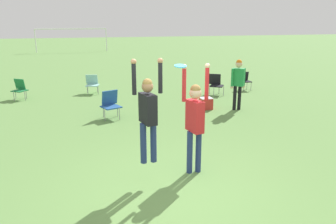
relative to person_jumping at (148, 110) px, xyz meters
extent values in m
plane|color=#608C47|center=(0.37, -0.34, -1.49)|extent=(120.00, 120.00, 0.00)
cylinder|color=navy|center=(-0.10, 0.00, -0.66)|extent=(0.12, 0.12, 0.79)
cylinder|color=navy|center=(0.10, 0.00, -0.66)|extent=(0.12, 0.12, 0.79)
cube|color=black|center=(0.00, 0.00, 0.02)|extent=(0.28, 0.47, 0.56)
sphere|color=#9E704C|center=(0.00, 0.00, 0.44)|extent=(0.21, 0.21, 0.21)
sphere|color=olive|center=(0.00, 0.00, 0.50)|extent=(0.18, 0.18, 0.18)
cylinder|color=black|center=(-0.24, 0.00, 0.60)|extent=(0.08, 0.08, 0.59)
sphere|color=#9E704C|center=(-0.24, 0.00, 0.90)|extent=(0.10, 0.10, 0.10)
cylinder|color=black|center=(0.24, 0.00, 0.60)|extent=(0.08, 0.08, 0.59)
sphere|color=#9E704C|center=(0.24, 0.00, 0.90)|extent=(0.10, 0.10, 0.10)
cylinder|color=navy|center=(0.91, 0.19, -1.03)|extent=(0.12, 0.12, 0.91)
cylinder|color=navy|center=(1.11, 0.19, -1.03)|extent=(0.12, 0.12, 0.91)
cube|color=red|center=(1.01, 0.19, -0.26)|extent=(0.28, 0.46, 0.64)
sphere|color=beige|center=(1.01, 0.19, 0.22)|extent=(0.25, 0.25, 0.25)
sphere|color=olive|center=(1.01, 0.19, 0.28)|extent=(0.21, 0.21, 0.21)
cylinder|color=red|center=(0.77, 0.19, 0.40)|extent=(0.08, 0.08, 0.68)
sphere|color=beige|center=(0.77, 0.19, 0.74)|extent=(0.10, 0.10, 0.10)
cylinder|color=red|center=(1.25, 0.19, 0.40)|extent=(0.08, 0.08, 0.68)
sphere|color=beige|center=(1.25, 0.19, 0.74)|extent=(0.10, 0.10, 0.10)
cylinder|color=#2D9EDB|center=(0.61, -0.04, 0.80)|extent=(0.23, 0.23, 0.05)
cylinder|color=gray|center=(-0.42, 4.39, -1.28)|extent=(0.02, 0.02, 0.41)
cylinder|color=gray|center=(0.04, 4.39, -1.28)|extent=(0.02, 0.02, 0.41)
cylinder|color=gray|center=(-0.42, 4.86, -1.28)|extent=(0.02, 0.02, 0.41)
cylinder|color=gray|center=(0.04, 4.86, -1.28)|extent=(0.02, 0.02, 0.41)
cube|color=#235193|center=(-0.19, 4.63, -1.10)|extent=(0.70, 0.70, 0.04)
cube|color=#235193|center=(-0.19, 4.88, -0.84)|extent=(0.55, 0.31, 0.48)
cylinder|color=gray|center=(4.35, 6.70, -1.28)|extent=(0.02, 0.02, 0.41)
cylinder|color=gray|center=(4.80, 6.70, -1.28)|extent=(0.02, 0.02, 0.41)
cylinder|color=gray|center=(4.35, 7.15, -1.28)|extent=(0.02, 0.02, 0.41)
cylinder|color=gray|center=(4.80, 7.15, -1.28)|extent=(0.02, 0.02, 0.41)
cube|color=black|center=(4.58, 6.93, -1.09)|extent=(0.73, 0.73, 0.04)
cube|color=black|center=(4.58, 7.18, -0.84)|extent=(0.51, 0.39, 0.47)
cylinder|color=gray|center=(-3.61, 8.11, -1.29)|extent=(0.02, 0.02, 0.39)
cylinder|color=gray|center=(-3.20, 8.11, -1.29)|extent=(0.02, 0.02, 0.39)
cylinder|color=gray|center=(-3.61, 8.52, -1.29)|extent=(0.02, 0.02, 0.39)
cylinder|color=gray|center=(-3.20, 8.52, -1.29)|extent=(0.02, 0.02, 0.39)
cube|color=#1E753D|center=(-3.40, 8.31, -1.12)|extent=(0.67, 0.67, 0.04)
cube|color=#1E753D|center=(-3.40, 8.54, -0.89)|extent=(0.45, 0.38, 0.43)
cylinder|color=gray|center=(6.08, 7.30, -1.28)|extent=(0.02, 0.02, 0.42)
cylinder|color=gray|center=(6.46, 7.30, -1.28)|extent=(0.02, 0.02, 0.42)
cylinder|color=gray|center=(6.08, 7.67, -1.28)|extent=(0.02, 0.02, 0.42)
cylinder|color=gray|center=(6.46, 7.67, -1.28)|extent=(0.02, 0.02, 0.42)
cube|color=black|center=(6.27, 7.49, -1.08)|extent=(0.48, 0.48, 0.04)
cube|color=black|center=(6.27, 7.69, -0.87)|extent=(0.45, 0.15, 0.40)
cylinder|color=gray|center=(-0.74, 8.46, -1.30)|extent=(0.02, 0.02, 0.39)
cylinder|color=gray|center=(-0.30, 8.46, -1.30)|extent=(0.02, 0.02, 0.39)
cylinder|color=gray|center=(-0.74, 8.90, -1.30)|extent=(0.02, 0.02, 0.39)
cylinder|color=gray|center=(-0.30, 8.90, -1.30)|extent=(0.02, 0.02, 0.39)
cube|color=#8CC6C1|center=(-0.52, 8.68, -1.12)|extent=(0.63, 0.63, 0.04)
cube|color=#8CC6C1|center=(-0.52, 8.92, -0.89)|extent=(0.52, 0.24, 0.41)
cylinder|color=black|center=(4.16, 4.49, -1.05)|extent=(0.12, 0.12, 0.87)
cylinder|color=black|center=(4.35, 4.49, -1.05)|extent=(0.12, 0.12, 0.87)
cube|color=green|center=(4.26, 4.49, -0.31)|extent=(0.45, 0.42, 0.61)
sphere|color=beige|center=(4.26, 4.49, 0.14)|extent=(0.24, 0.24, 0.24)
sphere|color=orange|center=(4.26, 4.49, 0.21)|extent=(0.20, 0.20, 0.20)
cylinder|color=green|center=(4.02, 4.49, -0.33)|extent=(0.08, 0.08, 0.65)
sphere|color=beige|center=(4.02, 4.49, -0.66)|extent=(0.10, 0.10, 0.10)
cylinder|color=green|center=(4.49, 4.49, -0.33)|extent=(0.08, 0.08, 0.65)
sphere|color=beige|center=(4.49, 4.49, -0.66)|extent=(0.10, 0.10, 0.10)
cube|color=red|center=(3.24, 4.89, -1.29)|extent=(0.41, 0.37, 0.39)
cube|color=silver|center=(3.24, 4.89, -1.09)|extent=(0.42, 0.37, 0.02)
cylinder|color=white|center=(-4.67, 29.95, -0.34)|extent=(0.10, 0.10, 2.30)
cylinder|color=white|center=(2.33, 29.95, -0.34)|extent=(0.10, 0.10, 2.30)
cylinder|color=white|center=(-1.17, 29.95, 0.81)|extent=(7.00, 0.10, 0.10)
camera|label=1|loc=(-1.28, -5.72, 1.59)|focal=35.00mm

